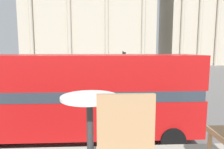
{
  "coord_description": "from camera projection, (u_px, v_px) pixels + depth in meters",
  "views": [
    {
      "loc": [
        0.61,
        -2.37,
        4.34
      ],
      "look_at": [
        1.47,
        15.61,
        2.04
      ],
      "focal_mm": 32.0,
      "sensor_mm": 36.0,
      "label": 1
    }
  ],
  "objects": [
    {
      "name": "traffic_light_near",
      "position": [
        193.0,
        76.0,
        13.78
      ],
      "size": [
        0.42,
        0.24,
        3.77
      ],
      "color": "black",
      "rests_on": "ground_plane"
    },
    {
      "name": "pedestrian_grey",
      "position": [
        52.0,
        73.0,
        28.15
      ],
      "size": [
        0.32,
        0.32,
        1.6
      ],
      "rotation": [
        0.0,
        0.0,
        3.66
      ],
      "color": "#282B33",
      "rests_on": "ground_plane"
    },
    {
      "name": "double_decker_bus",
      "position": [
        78.0,
        94.0,
        9.19
      ],
      "size": [
        10.92,
        2.71,
        4.09
      ],
      "rotation": [
        0.0,
        0.0,
        0.01
      ],
      "color": "black",
      "rests_on": "ground_plane"
    },
    {
      "name": "pedestrian_white",
      "position": [
        134.0,
        72.0,
        29.17
      ],
      "size": [
        0.32,
        0.32,
        1.7
      ],
      "rotation": [
        0.0,
        0.0,
        1.56
      ],
      "color": "#282B33",
      "rests_on": "ground_plane"
    },
    {
      "name": "pedestrian_yellow",
      "position": [
        153.0,
        88.0,
        17.35
      ],
      "size": [
        0.32,
        0.32,
        1.66
      ],
      "rotation": [
        0.0,
        0.0,
        1.27
      ],
      "color": "#282B33",
      "rests_on": "ground_plane"
    },
    {
      "name": "plaza_building_left",
      "position": [
        90.0,
        18.0,
        53.05
      ],
      "size": [
        32.7,
        15.96,
        24.82
      ],
      "color": "#B2A893",
      "rests_on": "ground_plane"
    },
    {
      "name": "traffic_light_mid",
      "position": [
        124.0,
        66.0,
        19.77
      ],
      "size": [
        0.42,
        0.24,
        4.14
      ],
      "color": "black",
      "rests_on": "ground_plane"
    },
    {
      "name": "cafe_dining_table",
      "position": [
        90.0,
        114.0,
        2.08
      ],
      "size": [
        0.6,
        0.6,
        0.73
      ],
      "color": "#2D2D30",
      "rests_on": "cafe_floor_slab"
    },
    {
      "name": "pedestrian_black",
      "position": [
        200.0,
        88.0,
        17.26
      ],
      "size": [
        0.32,
        0.32,
        1.66
      ],
      "rotation": [
        0.0,
        0.0,
        4.88
      ],
      "color": "#282B33",
      "rests_on": "ground_plane"
    },
    {
      "name": "cafe_chair_0",
      "position": [
        124.0,
        142.0,
        1.51
      ],
      "size": [
        0.4,
        0.4,
        0.91
      ],
      "rotation": [
        0.0,
        0.0,
        0.0
      ],
      "color": "#A87F56",
      "rests_on": "cafe_floor_slab"
    },
    {
      "name": "plaza_building_right",
      "position": [
        205.0,
        25.0,
        57.73
      ],
      "size": [
        23.72,
        14.1,
        22.7
      ],
      "color": "#B2A893",
      "rests_on": "ground_plane"
    }
  ]
}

